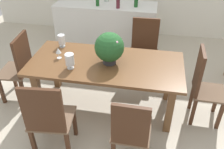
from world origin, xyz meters
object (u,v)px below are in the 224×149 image
object	(u,v)px
flower_centerpiece	(109,48)
crystal_vase_left	(62,40)
chair_near_right	(131,131)
chair_near_left	(48,118)
wine_glass	(58,51)
wine_bottle_green	(136,2)
kitchen_counter	(106,27)
wine_bottle_dark	(118,2)
wine_bottle_tall	(97,0)
chair_foot_end	(203,84)
crystal_vase_center_near	(70,60)
dining_table	(106,69)
chair_far_right	(144,46)
chair_head_end	(19,65)

from	to	relation	value
flower_centerpiece	crystal_vase_left	world-z (taller)	flower_centerpiece
chair_near_right	chair_near_left	world-z (taller)	chair_near_left
wine_glass	wine_bottle_green	world-z (taller)	wine_bottle_green
kitchen_counter	wine_bottle_dark	distance (m)	0.66
kitchen_counter	wine_bottle_tall	world-z (taller)	wine_bottle_tall
chair_foot_end	wine_glass	bearing A→B (deg)	91.40
chair_near_right	crystal_vase_center_near	distance (m)	1.17
dining_table	chair_far_right	size ratio (longest dim) A/B	2.02
wine_bottle_green	chair_near_left	bearing A→B (deg)	-104.27
dining_table	chair_far_right	xyz separation A→B (m)	(0.45, 0.92, -0.09)
wine_bottle_tall	kitchen_counter	bearing A→B (deg)	47.17
chair_head_end	crystal_vase_center_near	xyz separation A→B (m)	(0.86, -0.22, 0.31)
kitchen_counter	wine_bottle_dark	bearing A→B (deg)	-35.87
wine_bottle_tall	wine_bottle_green	bearing A→B (deg)	6.07
kitchen_counter	wine_bottle_dark	world-z (taller)	wine_bottle_dark
chair_near_left	flower_centerpiece	bearing A→B (deg)	-123.82
chair_foot_end	wine_glass	xyz separation A→B (m)	(-1.91, -0.00, 0.29)
dining_table	chair_foot_end	size ratio (longest dim) A/B	1.94
chair_near_right	chair_far_right	world-z (taller)	chair_far_right
wine_glass	chair_head_end	bearing A→B (deg)	179.32
flower_centerpiece	wine_bottle_tall	bearing A→B (deg)	108.29
chair_near_left	wine_bottle_green	bearing A→B (deg)	-109.87
crystal_vase_center_near	flower_centerpiece	bearing A→B (deg)	24.80
chair_far_right	crystal_vase_left	xyz separation A→B (m)	(-1.17, -0.60, 0.30)
chair_far_right	wine_bottle_dark	distance (m)	0.97
chair_near_left	wine_bottle_green	xyz separation A→B (m)	(0.66, 2.60, 0.46)
crystal_vase_center_near	wine_bottle_dark	xyz separation A→B (m)	(0.32, 1.76, 0.18)
chair_head_end	wine_bottle_tall	size ratio (longest dim) A/B	3.44
chair_near_right	kitchen_counter	size ratio (longest dim) A/B	0.51
crystal_vase_left	wine_bottle_green	size ratio (longest dim) A/B	0.75
crystal_vase_center_near	wine_bottle_dark	distance (m)	1.80
chair_far_right	wine_bottle_green	bearing A→B (deg)	105.62
chair_far_right	wine_bottle_dark	size ratio (longest dim) A/B	3.68
dining_table	kitchen_counter	world-z (taller)	kitchen_counter
wine_glass	crystal_vase_center_near	bearing A→B (deg)	-42.66
chair_near_left	wine_bottle_dark	xyz separation A→B (m)	(0.35, 2.47, 0.48)
wine_bottle_green	wine_glass	bearing A→B (deg)	-117.15
chair_near_right	wine_glass	world-z (taller)	chair_near_right
chair_head_end	kitchen_counter	xyz separation A→B (m)	(0.92, 1.73, -0.09)
wine_bottle_dark	wine_bottle_green	size ratio (longest dim) A/B	1.11
wine_glass	dining_table	bearing A→B (deg)	-0.02
crystal_vase_center_near	kitchen_counter	bearing A→B (deg)	88.28
chair_near_left	wine_bottle_green	world-z (taller)	wine_bottle_green
wine_bottle_tall	chair_foot_end	bearing A→B (deg)	-42.41
chair_near_right	crystal_vase_left	size ratio (longest dim) A/B	5.26
chair_head_end	wine_bottle_dark	xyz separation A→B (m)	(1.18, 1.54, 0.49)
dining_table	wine_glass	xyz separation A→B (m)	(-0.64, 0.00, 0.22)
chair_foot_end	crystal_vase_center_near	size ratio (longest dim) A/B	5.11
crystal_vase_left	chair_foot_end	bearing A→B (deg)	-9.13
wine_glass	wine_bottle_dark	bearing A→B (deg)	70.39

